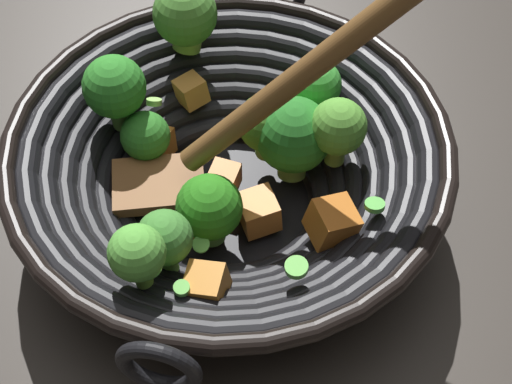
# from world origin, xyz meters

# --- Properties ---
(ground_plane) EXTENTS (4.00, 4.00, 0.00)m
(ground_plane) POSITION_xyz_m (0.00, 0.00, 0.00)
(ground_plane) COLOR #332D28
(wok) EXTENTS (0.33, 0.33, 0.23)m
(wok) POSITION_xyz_m (-0.00, 0.00, 0.06)
(wok) COLOR black
(wok) RESTS_ON ground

